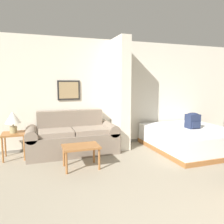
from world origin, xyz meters
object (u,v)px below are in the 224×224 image
(coffee_table, at_px, (81,149))
(bed, at_px, (189,138))
(table_lamp, at_px, (13,119))
(backpack, at_px, (193,120))
(couch, at_px, (73,138))

(coffee_table, height_order, bed, bed)
(table_lamp, distance_m, backpack, 3.97)
(table_lamp, relative_size, backpack, 1.21)
(backpack, bearing_deg, bed, 143.45)
(table_lamp, bearing_deg, coffee_table, -38.77)
(coffee_table, distance_m, backpack, 2.75)
(coffee_table, distance_m, table_lamp, 1.61)
(table_lamp, bearing_deg, bed, -9.08)
(couch, distance_m, bed, 2.74)
(couch, relative_size, table_lamp, 4.44)
(couch, bearing_deg, backpack, -13.25)
(coffee_table, relative_size, bed, 0.33)
(couch, xyz_separation_m, backpack, (2.71, -0.64, 0.35))
(couch, distance_m, backpack, 2.81)
(bed, bearing_deg, couch, 167.20)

